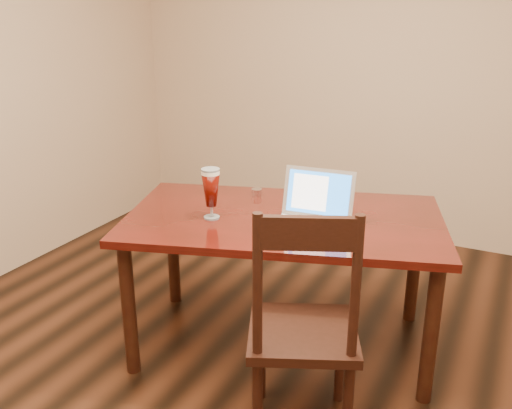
% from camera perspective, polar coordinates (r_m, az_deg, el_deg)
% --- Properties ---
extents(room_shell, '(4.51, 5.01, 2.71)m').
position_cam_1_polar(room_shell, '(2.06, -0.26, 18.48)').
color(room_shell, tan).
rests_on(room_shell, ground).
extents(dining_table, '(1.81, 1.34, 1.02)m').
position_cam_1_polar(dining_table, '(2.97, 2.72, -2.70)').
color(dining_table, '#4B0E0A').
rests_on(dining_table, ground).
extents(dining_chair, '(0.59, 0.58, 1.08)m').
position_cam_1_polar(dining_chair, '(2.44, 4.76, -12.45)').
color(dining_chair, black).
rests_on(dining_chair, ground).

